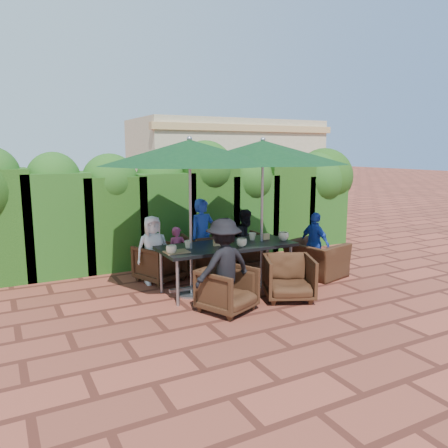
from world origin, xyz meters
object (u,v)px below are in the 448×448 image
chair_near_right (289,276)px  chair_end_right (316,253)px  dining_table (227,249)px  chair_far_mid (207,252)px  umbrella_left (190,153)px  umbrella_right (263,153)px  chair_far_right (243,248)px  chair_far_left (160,261)px  chair_near_left (227,287)px

chair_near_right → chair_end_right: bearing=58.3°
dining_table → chair_far_mid: size_ratio=2.73×
chair_far_mid → chair_near_right: chair_far_mid is taller
umbrella_left → dining_table: bearing=-1.4°
umbrella_right → chair_far_mid: 2.15m
chair_far_mid → chair_far_right: chair_far_mid is taller
chair_near_right → chair_end_right: (1.17, 0.79, 0.05)m
chair_far_right → chair_end_right: bearing=131.3°
chair_far_mid → chair_end_right: chair_end_right is taller
umbrella_left → chair_far_left: 2.09m
chair_near_right → chair_end_right: 1.42m
chair_near_right → chair_far_left: bearing=152.6°
dining_table → chair_far_mid: (0.11, 1.00, -0.27)m
dining_table → umbrella_right: bearing=-2.7°
chair_far_mid → dining_table: bearing=90.5°
umbrella_right → chair_end_right: umbrella_right is taller
umbrella_right → umbrella_left: bearing=177.9°
umbrella_left → chair_end_right: 3.01m
chair_far_right → chair_near_left: bearing=58.4°
umbrella_right → chair_near_right: size_ratio=3.71×
chair_far_left → chair_far_mid: size_ratio=0.89×
dining_table → chair_near_right: 1.09m
dining_table → chair_far_mid: 1.05m
umbrella_right → chair_far_left: 2.55m
chair_far_left → chair_far_right: size_ratio=0.97×
umbrella_left → chair_far_left: size_ratio=3.86×
umbrella_left → chair_far_mid: bearing=53.1°
chair_far_left → umbrella_right: bearing=123.4°
umbrella_right → chair_end_right: 2.13m
chair_far_left → dining_table: bearing=108.1°
dining_table → chair_near_right: size_ratio=2.99×
umbrella_right → dining_table: bearing=177.3°
chair_end_right → chair_far_left: bearing=54.8°
dining_table → chair_far_right: dining_table is taller
chair_far_mid → chair_near_right: 1.92m
dining_table → chair_near_right: (0.61, -0.85, -0.30)m
chair_near_left → chair_far_left: bearing=77.2°
chair_far_left → umbrella_left: bearing=78.8°
chair_far_right → chair_near_right: (-0.32, -1.92, -0.00)m
chair_far_left → chair_far_right: 1.75m
chair_far_right → chair_near_left: 2.38m
dining_table → chair_far_right: bearing=48.9°
chair_far_mid → chair_far_right: size_ratio=1.09×
umbrella_left → chair_far_right: (1.56, 1.05, -1.84)m
chair_end_right → umbrella_right: bearing=74.5°
dining_table → umbrella_right: umbrella_right is taller
umbrella_right → chair_near_left: bearing=-142.7°
chair_far_mid → chair_near_right: bearing=111.9°
umbrella_left → chair_far_right: size_ratio=3.75×
chair_far_left → chair_near_right: size_ratio=0.98×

